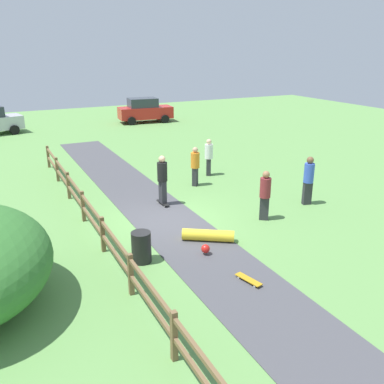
{
  "coord_description": "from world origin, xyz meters",
  "views": [
    {
      "loc": [
        -5.28,
        -12.58,
        5.81
      ],
      "look_at": [
        0.88,
        -0.21,
        1.0
      ],
      "focal_mm": 39.37,
      "sensor_mm": 36.0,
      "label": 1
    }
  ],
  "objects_px": {
    "bystander_blue": "(309,178)",
    "bystander_orange": "(195,165)",
    "skater_fallen": "(208,236)",
    "parked_car_red": "(145,110)",
    "bystander_white": "(209,155)",
    "skateboard_loose": "(248,279)",
    "trash_bin": "(141,247)",
    "bystander_maroon": "(265,193)",
    "skater_riding": "(162,177)"
  },
  "relations": [
    {
      "from": "skateboard_loose",
      "to": "bystander_white",
      "type": "xyz_separation_m",
      "value": [
        3.67,
        8.9,
        0.87
      ]
    },
    {
      "from": "bystander_white",
      "to": "bystander_blue",
      "type": "xyz_separation_m",
      "value": [
        1.54,
        -5.09,
        0.1
      ]
    },
    {
      "from": "bystander_white",
      "to": "bystander_orange",
      "type": "relative_size",
      "value": 1.01
    },
    {
      "from": "skater_fallen",
      "to": "bystander_maroon",
      "type": "relative_size",
      "value": 0.87
    },
    {
      "from": "bystander_maroon",
      "to": "skater_fallen",
      "type": "bearing_deg",
      "value": -164.7
    },
    {
      "from": "bystander_blue",
      "to": "parked_car_red",
      "type": "bearing_deg",
      "value": 87.42
    },
    {
      "from": "skateboard_loose",
      "to": "bystander_white",
      "type": "height_order",
      "value": "bystander_white"
    },
    {
      "from": "bystander_blue",
      "to": "parked_car_red",
      "type": "height_order",
      "value": "parked_car_red"
    },
    {
      "from": "bystander_blue",
      "to": "bystander_orange",
      "type": "bearing_deg",
      "value": 125.14
    },
    {
      "from": "bystander_maroon",
      "to": "parked_car_red",
      "type": "relative_size",
      "value": 0.41
    },
    {
      "from": "bystander_orange",
      "to": "skater_riding",
      "type": "bearing_deg",
      "value": -143.97
    },
    {
      "from": "trash_bin",
      "to": "bystander_maroon",
      "type": "xyz_separation_m",
      "value": [
        4.91,
        0.98,
        0.54
      ]
    },
    {
      "from": "parked_car_red",
      "to": "skateboard_loose",
      "type": "bearing_deg",
      "value": -104.3
    },
    {
      "from": "trash_bin",
      "to": "parked_car_red",
      "type": "height_order",
      "value": "parked_car_red"
    },
    {
      "from": "skater_fallen",
      "to": "skateboard_loose",
      "type": "xyz_separation_m",
      "value": [
        -0.2,
        -2.56,
        -0.11
      ]
    },
    {
      "from": "skater_fallen",
      "to": "bystander_blue",
      "type": "bearing_deg",
      "value": 13.86
    },
    {
      "from": "bystander_maroon",
      "to": "skater_riding",
      "type": "bearing_deg",
      "value": 132.11
    },
    {
      "from": "skater_riding",
      "to": "bystander_maroon",
      "type": "bearing_deg",
      "value": -47.89
    },
    {
      "from": "skater_riding",
      "to": "skateboard_loose",
      "type": "bearing_deg",
      "value": -91.85
    },
    {
      "from": "trash_bin",
      "to": "skateboard_loose",
      "type": "relative_size",
      "value": 1.09
    },
    {
      "from": "skater_riding",
      "to": "bystander_maroon",
      "type": "xyz_separation_m",
      "value": [
        2.63,
        -2.91,
        -0.12
      ]
    },
    {
      "from": "trash_bin",
      "to": "bystander_blue",
      "type": "distance_m",
      "value": 7.47
    },
    {
      "from": "bystander_blue",
      "to": "bystander_maroon",
      "type": "bearing_deg",
      "value": -167.74
    },
    {
      "from": "bystander_white",
      "to": "bystander_orange",
      "type": "bearing_deg",
      "value": -139.23
    },
    {
      "from": "bystander_white",
      "to": "parked_car_red",
      "type": "distance_m",
      "value": 15.32
    },
    {
      "from": "skater_riding",
      "to": "skateboard_loose",
      "type": "relative_size",
      "value": 2.35
    },
    {
      "from": "trash_bin",
      "to": "bystander_blue",
      "type": "bearing_deg",
      "value": 11.59
    },
    {
      "from": "skater_riding",
      "to": "bystander_orange",
      "type": "distance_m",
      "value": 2.73
    },
    {
      "from": "trash_bin",
      "to": "parked_car_red",
      "type": "relative_size",
      "value": 0.21
    },
    {
      "from": "skater_riding",
      "to": "bystander_blue",
      "type": "xyz_separation_m",
      "value": [
        5.01,
        -2.39,
        -0.05
      ]
    },
    {
      "from": "skater_fallen",
      "to": "bystander_orange",
      "type": "height_order",
      "value": "bystander_orange"
    },
    {
      "from": "skater_riding",
      "to": "skateboard_loose",
      "type": "xyz_separation_m",
      "value": [
        -0.2,
        -6.2,
        -1.02
      ]
    },
    {
      "from": "skater_fallen",
      "to": "bystander_white",
      "type": "height_order",
      "value": "bystander_white"
    },
    {
      "from": "bystander_white",
      "to": "bystander_blue",
      "type": "relative_size",
      "value": 0.92
    },
    {
      "from": "skater_riding",
      "to": "bystander_maroon",
      "type": "distance_m",
      "value": 3.93
    },
    {
      "from": "bystander_maroon",
      "to": "parked_car_red",
      "type": "height_order",
      "value": "parked_car_red"
    },
    {
      "from": "skater_riding",
      "to": "bystander_white",
      "type": "xyz_separation_m",
      "value": [
        3.47,
        2.7,
        -0.15
      ]
    },
    {
      "from": "skater_fallen",
      "to": "bystander_white",
      "type": "relative_size",
      "value": 0.9
    },
    {
      "from": "skater_fallen",
      "to": "bystander_blue",
      "type": "distance_m",
      "value": 5.24
    },
    {
      "from": "bystander_white",
      "to": "bystander_orange",
      "type": "xyz_separation_m",
      "value": [
        -1.27,
        -1.1,
        -0.01
      ]
    },
    {
      "from": "skater_fallen",
      "to": "parked_car_red",
      "type": "xyz_separation_m",
      "value": [
        5.93,
        21.46,
        0.76
      ]
    },
    {
      "from": "bystander_blue",
      "to": "skateboard_loose",
      "type": "bearing_deg",
      "value": -143.9
    },
    {
      "from": "skateboard_loose",
      "to": "bystander_maroon",
      "type": "relative_size",
      "value": 0.46
    },
    {
      "from": "skater_fallen",
      "to": "trash_bin",
      "type": "bearing_deg",
      "value": -173.54
    },
    {
      "from": "bystander_maroon",
      "to": "bystander_orange",
      "type": "relative_size",
      "value": 1.04
    },
    {
      "from": "bystander_blue",
      "to": "bystander_orange",
      "type": "height_order",
      "value": "bystander_blue"
    },
    {
      "from": "trash_bin",
      "to": "bystander_maroon",
      "type": "relative_size",
      "value": 0.5
    },
    {
      "from": "bystander_white",
      "to": "bystander_maroon",
      "type": "bearing_deg",
      "value": -98.54
    },
    {
      "from": "trash_bin",
      "to": "bystander_orange",
      "type": "height_order",
      "value": "bystander_orange"
    },
    {
      "from": "bystander_maroon",
      "to": "parked_car_red",
      "type": "distance_m",
      "value": 21.0
    }
  ]
}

